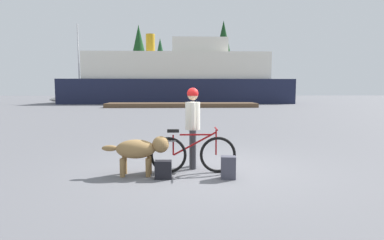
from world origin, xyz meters
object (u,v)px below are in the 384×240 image
object	(u,v)px
bicycle	(193,154)
ferry_boat	(178,79)
dog	(140,149)
person_cyclist	(193,120)
handbag_pannier	(163,170)
backpack	(228,167)
sailboat_moored	(80,99)

from	to	relation	value
bicycle	ferry_boat	xyz separation A→B (m)	(-0.51, 33.10, 2.58)
dog	person_cyclist	bearing A→B (deg)	27.45
dog	handbag_pannier	world-z (taller)	dog
person_cyclist	dog	distance (m)	1.32
handbag_pannier	ferry_boat	distance (m)	33.62
dog	ferry_boat	xyz separation A→B (m)	(0.54, 33.23, 2.46)
person_cyclist	backpack	world-z (taller)	person_cyclist
dog	sailboat_moored	bearing A→B (deg)	109.56
person_cyclist	sailboat_moored	xyz separation A→B (m)	(-12.93, 32.82, -0.55)
person_cyclist	ferry_boat	bearing A→B (deg)	90.93
sailboat_moored	dog	bearing A→B (deg)	-70.44
person_cyclist	backpack	xyz separation A→B (m)	(0.65, -0.86, -0.84)
bicycle	backpack	world-z (taller)	bicycle
person_cyclist	handbag_pannier	distance (m)	1.35
handbag_pannier	ferry_boat	world-z (taller)	ferry_boat
person_cyclist	dog	xyz separation A→B (m)	(-1.07, -0.56, -0.54)
handbag_pannier	ferry_boat	bearing A→B (deg)	89.89
person_cyclist	sailboat_moored	world-z (taller)	sailboat_moored
bicycle	dog	xyz separation A→B (m)	(-1.05, -0.13, 0.12)
backpack	handbag_pannier	bearing A→B (deg)	178.18
person_cyclist	ferry_boat	xyz separation A→B (m)	(-0.53, 32.68, 1.92)
backpack	handbag_pannier	xyz separation A→B (m)	(-1.25, 0.04, -0.04)
backpack	sailboat_moored	bearing A→B (deg)	111.96
backpack	person_cyclist	bearing A→B (deg)	127.12
person_cyclist	ferry_boat	distance (m)	32.74
bicycle	ferry_boat	size ratio (longest dim) A/B	0.06
handbag_pannier	ferry_boat	xyz separation A→B (m)	(0.07, 33.50, 2.81)
bicycle	sailboat_moored	xyz separation A→B (m)	(-12.91, 33.24, 0.11)
person_cyclist	handbag_pannier	world-z (taller)	person_cyclist
handbag_pannier	sailboat_moored	distance (m)	35.83
person_cyclist	sailboat_moored	distance (m)	35.27
dog	backpack	distance (m)	1.78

